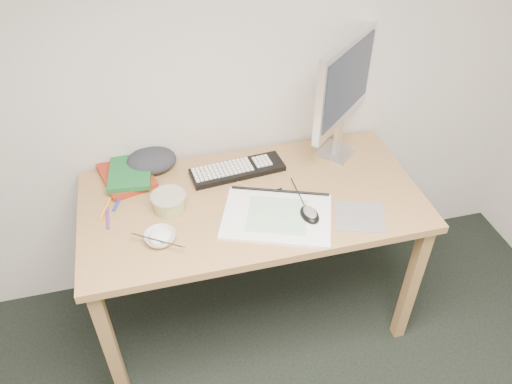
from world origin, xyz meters
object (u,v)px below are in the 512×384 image
sketchpad (277,216)px  rice_bowl (160,238)px  desk (252,213)px  monitor (344,86)px  keyboard (237,170)px

sketchpad → rice_bowl: size_ratio=3.60×
desk → sketchpad: (0.07, -0.14, 0.09)m
desk → monitor: size_ratio=2.55×
desk → keyboard: (-0.02, 0.19, 0.09)m
sketchpad → monitor: size_ratio=0.77×
sketchpad → desk: bearing=137.5°
monitor → rice_bowl: monitor is taller
sketchpad → keyboard: keyboard is taller
sketchpad → keyboard: bearing=126.2°
rice_bowl → keyboard: bearing=42.8°
rice_bowl → desk: bearing=21.6°
desk → keyboard: size_ratio=3.41×
monitor → rice_bowl: size_ratio=4.68×
sketchpad → monitor: monitor is taller
sketchpad → rice_bowl: 0.46m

